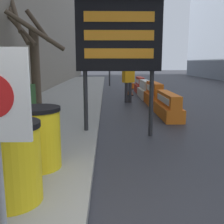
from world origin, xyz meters
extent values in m
cylinder|color=#4C3D2D|center=(-2.55, 8.02, 1.56)|extent=(0.36, 0.36, 2.82)
cylinder|color=#4C3D2D|center=(-2.28, 7.69, 3.07)|extent=(0.79, 0.71, 1.14)
cylinder|color=#4C3D2D|center=(-3.06, 7.67, 3.43)|extent=(0.78, 1.18, 1.43)
cylinder|color=#4C3D2D|center=(-2.21, 7.10, 2.81)|extent=(1.90, 0.94, 1.35)
cylinder|color=#4C3D2D|center=(-2.86, 7.39, 2.95)|extent=(1.34, 0.84, 1.34)
cylinder|color=#4C3D2D|center=(-2.96, 7.51, 3.09)|extent=(1.11, 1.02, 1.55)
cylinder|color=yellow|center=(-0.88, 0.47, 0.59)|extent=(0.68, 0.68, 0.88)
cylinder|color=black|center=(-0.88, 0.47, 1.06)|extent=(0.71, 0.71, 0.06)
cylinder|color=yellow|center=(-0.83, 1.48, 0.59)|extent=(0.68, 0.68, 0.88)
cylinder|color=black|center=(-0.83, 1.48, 1.06)|extent=(0.71, 0.71, 0.06)
cylinder|color=#28282B|center=(-0.28, 3.73, 0.78)|extent=(0.10, 0.10, 1.55)
cylinder|color=#28282B|center=(1.27, 3.73, 0.78)|extent=(0.10, 0.10, 1.55)
cube|color=black|center=(0.50, 3.73, 2.34)|extent=(1.94, 0.24, 1.57)
cube|color=orange|center=(0.50, 3.60, 2.73)|extent=(1.55, 0.02, 0.22)
cube|color=orange|center=(0.50, 3.60, 2.34)|extent=(1.55, 0.02, 0.22)
cube|color=orange|center=(0.50, 3.60, 1.94)|extent=(1.55, 0.02, 0.22)
cube|color=orange|center=(2.20, 5.90, 0.20)|extent=(0.56, 2.07, 0.40)
cube|color=orange|center=(2.20, 5.90, 0.59)|extent=(0.34, 2.07, 0.40)
cube|color=white|center=(2.02, 5.90, 0.59)|extent=(0.02, 1.66, 0.20)
cube|color=orange|center=(2.20, 8.41, 0.23)|extent=(0.57, 2.06, 0.47)
cube|color=orange|center=(2.20, 8.41, 0.70)|extent=(0.34, 2.06, 0.47)
cube|color=white|center=(2.02, 8.41, 0.70)|extent=(0.02, 1.65, 0.23)
cube|color=silver|center=(2.20, 10.79, 0.21)|extent=(0.61, 2.18, 0.43)
cube|color=silver|center=(2.20, 10.79, 0.64)|extent=(0.36, 2.18, 0.43)
cube|color=white|center=(2.00, 10.79, 0.64)|extent=(0.02, 1.74, 0.21)
cube|color=red|center=(2.20, 13.11, 0.23)|extent=(0.51, 1.72, 0.45)
cube|color=red|center=(2.20, 13.11, 0.68)|extent=(0.30, 1.72, 0.45)
cube|color=white|center=(2.04, 13.11, 0.68)|extent=(0.02, 1.38, 0.23)
cube|color=black|center=(1.49, 11.66, 0.02)|extent=(0.35, 0.35, 0.04)
cone|color=#EA560F|center=(1.49, 11.66, 0.34)|extent=(0.28, 0.28, 0.59)
cylinder|color=white|center=(1.49, 11.66, 0.37)|extent=(0.16, 0.16, 0.08)
cube|color=black|center=(2.00, 15.16, 0.02)|extent=(0.43, 0.43, 0.04)
cone|color=#EA560F|center=(2.00, 15.16, 0.41)|extent=(0.35, 0.35, 0.73)
cylinder|color=white|center=(2.00, 15.16, 0.44)|extent=(0.20, 0.20, 0.10)
cylinder|color=#2D2D30|center=(0.46, 17.72, 1.93)|extent=(0.12, 0.12, 3.86)
cube|color=black|center=(0.46, 17.56, 3.44)|extent=(0.28, 0.28, 0.84)
sphere|color=#360605|center=(0.46, 17.41, 3.72)|extent=(0.15, 0.15, 0.15)
sphere|color=#392C06|center=(0.46, 17.41, 3.44)|extent=(0.15, 0.15, 0.15)
sphere|color=green|center=(0.46, 17.41, 3.16)|extent=(0.15, 0.15, 0.15)
cylinder|color=#333338|center=(1.09, 9.13, 0.44)|extent=(0.15, 0.15, 0.89)
cylinder|color=#333338|center=(1.26, 9.13, 0.44)|extent=(0.15, 0.15, 0.89)
cube|color=orange|center=(1.18, 9.13, 1.24)|extent=(0.56, 0.47, 0.70)
sphere|color=#847A53|center=(1.18, 9.13, 1.71)|extent=(0.24, 0.24, 0.24)
camera|label=1|loc=(0.21, -2.38, 1.74)|focal=42.00mm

